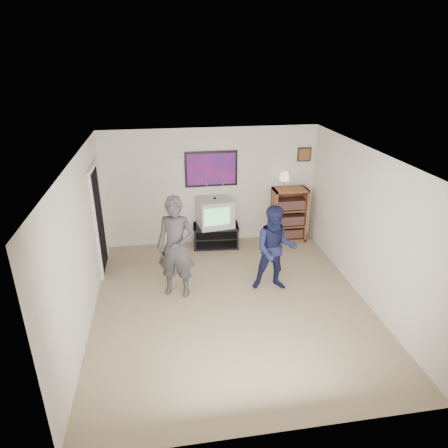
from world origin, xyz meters
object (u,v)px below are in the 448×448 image
object	(u,v)px
crt_television	(215,212)
person_tall	(176,247)
media_stand	(216,235)
person_short	(275,249)
bookshelf	(289,215)

from	to	relation	value
crt_television	person_tall	size ratio (longest dim) A/B	0.40
media_stand	person_short	size ratio (longest dim) A/B	0.64
media_stand	bookshelf	bearing A→B (deg)	6.56
crt_television	person_tall	bearing A→B (deg)	-124.92
media_stand	person_short	xyz separation A→B (m)	(0.78, -1.85, 0.54)
bookshelf	person_short	size ratio (longest dim) A/B	0.77
bookshelf	person_tall	distance (m)	3.13
media_stand	crt_television	xyz separation A→B (m)	(-0.01, 0.00, 0.54)
bookshelf	person_short	world-z (taller)	person_short
media_stand	bookshelf	size ratio (longest dim) A/B	0.83
crt_television	person_short	bearing A→B (deg)	-74.57
crt_television	person_short	world-z (taller)	person_short
crt_television	person_short	size ratio (longest dim) A/B	0.46
person_short	bookshelf	bearing A→B (deg)	74.32
bookshelf	person_short	xyz separation A→B (m)	(-0.85, -1.90, 0.18)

